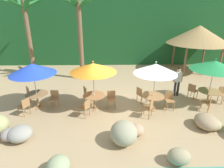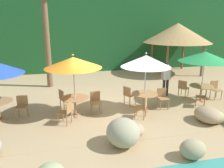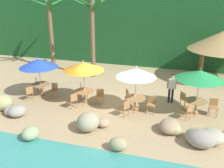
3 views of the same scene
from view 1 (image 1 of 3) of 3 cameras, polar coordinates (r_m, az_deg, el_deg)
The scene contains 28 objects.
ground_plane at distance 9.78m, azimuth 1.36°, elevation -6.97°, with size 120.00×120.00×0.00m, color tan.
terrace_deck at distance 9.78m, azimuth 1.36°, elevation -6.95°, with size 18.00×5.20×0.01m.
foliage_backdrop at distance 17.65m, azimuth 0.15°, elevation 16.25°, with size 28.00×2.40×6.00m.
rock_seawall at distance 7.49m, azimuth 4.96°, elevation -14.06°, with size 13.23×3.24×0.86m.
umbrella_blue at distance 9.77m, azimuth -22.81°, elevation 4.24°, with size 2.21×2.21×2.40m.
dining_table_blue at distance 10.25m, azimuth -21.66°, elevation -3.37°, with size 1.10×1.10×0.74m.
chair_blue_seaward at distance 10.02m, azimuth -17.00°, elevation -3.97°, with size 0.47×0.47×0.87m.
chair_blue_inland at distance 11.04m, azimuth -23.37°, elevation -2.44°, with size 0.59×0.59×0.87m.
chair_blue_left at distance 9.75m, azimuth -24.80°, elevation -5.86°, with size 0.57×0.57×0.87m.
umbrella_orange at distance 8.87m, azimuth -5.71°, elevation 4.93°, with size 2.20×2.20×2.48m.
dining_table_orange at distance 9.43m, azimuth -5.36°, elevation -4.04°, with size 1.10×1.10×0.74m.
chair_orange_seaward at distance 9.55m, azimuth -0.21°, elevation -4.26°, with size 0.43×0.44×0.87m.
chair_orange_inland at distance 10.18m, azimuth -7.48°, elevation -2.74°, with size 0.56×0.56×0.87m.
chair_orange_left at distance 8.82m, azimuth -8.00°, elevation -6.84°, with size 0.58×0.58×0.87m.
umbrella_white at distance 9.01m, azimuth 12.97°, elevation 4.53°, with size 2.04×2.04×2.47m.
dining_table_white at distance 9.55m, azimuth 12.22°, elevation -4.11°, with size 1.10×1.10×0.74m.
chair_white_seaward at distance 9.88m, azimuth 16.92°, elevation -4.33°, with size 0.43×0.44×0.87m.
chair_white_inland at distance 10.12m, azimuth 8.63°, elevation -2.95°, with size 0.58×0.57×0.87m.
chair_white_left at distance 8.85m, azimuth 11.01°, elevation -6.95°, with size 0.58×0.58×0.87m.
umbrella_green at distance 10.62m, azimuth 28.51°, elevation 5.01°, with size 2.36×2.36×2.46m.
dining_table_green at distance 11.09m, azimuth 27.13°, elevation -2.41°, with size 1.10×1.10×0.74m.
chair_green_seaward at distance 11.64m, azimuth 30.45°, elevation -2.50°, with size 0.44×0.44×0.87m.
chair_green_inland at distance 11.37m, azimuth 23.05°, elevation -1.68°, with size 0.59×0.59×0.87m.
chair_green_left at distance 10.34m, azimuth 26.89°, elevation -4.67°, with size 0.59×0.59×0.87m.
palm_tree_nearest at distance 15.07m, azimuth -24.25°, elevation 15.88°, with size 2.95×2.84×5.40m.
palm_tree_second at distance 13.09m, azimuth -9.83°, elevation 17.61°, with size 2.85×2.89×5.58m.
palapa_hut at distance 16.22m, azimuth 24.66°, elevation 13.34°, with size 4.73×4.73×3.54m.
waiter_in_white at distance 11.28m, azimuth 19.15°, elevation 1.28°, with size 0.52×0.31×1.70m.
Camera 1 is at (-0.41, -8.57, 4.71)m, focal length 30.39 mm.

